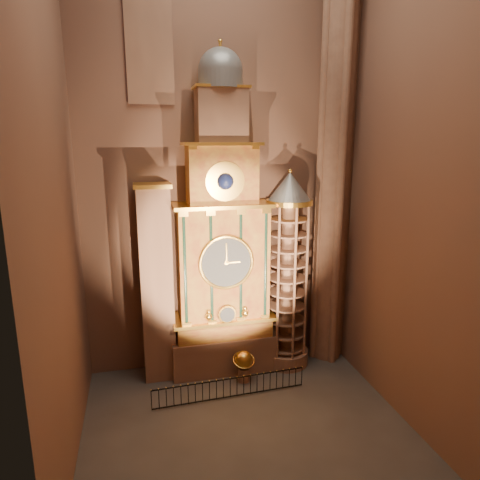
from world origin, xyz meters
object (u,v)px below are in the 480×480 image
object	(u,v)px
stair_turret	(287,273)
astronomical_clock	(222,250)
portrait_tower	(157,283)
celestial_globe	(244,363)
iron_railing	(230,388)

from	to	relation	value
stair_turret	astronomical_clock	bearing A→B (deg)	175.70
portrait_tower	celestial_globe	world-z (taller)	portrait_tower
portrait_tower	iron_railing	world-z (taller)	portrait_tower
portrait_tower	stair_turret	bearing A→B (deg)	-2.33
stair_turret	celestial_globe	xyz separation A→B (m)	(-2.75, -1.30, -4.27)
celestial_globe	iron_railing	size ratio (longest dim) A/B	0.22
celestial_globe	iron_railing	world-z (taller)	celestial_globe
celestial_globe	iron_railing	bearing A→B (deg)	-126.72
celestial_globe	portrait_tower	bearing A→B (deg)	159.16
stair_turret	iron_railing	bearing A→B (deg)	-144.80
stair_turret	portrait_tower	bearing A→B (deg)	177.67
portrait_tower	celestial_globe	distance (m)	6.08
astronomical_clock	iron_railing	distance (m)	6.78
celestial_globe	iron_railing	xyz separation A→B (m)	(-1.01, -1.35, -0.44)
astronomical_clock	stair_turret	world-z (taller)	astronomical_clock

